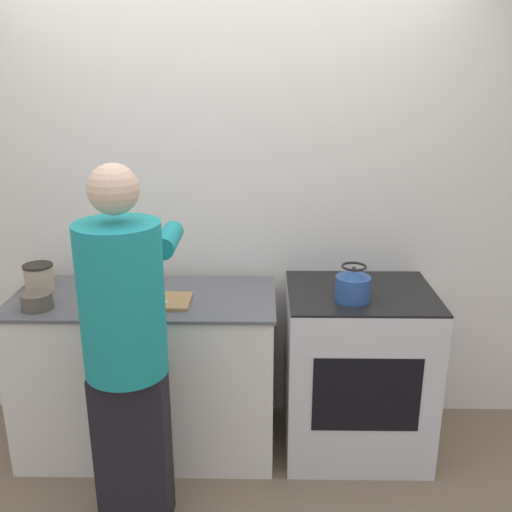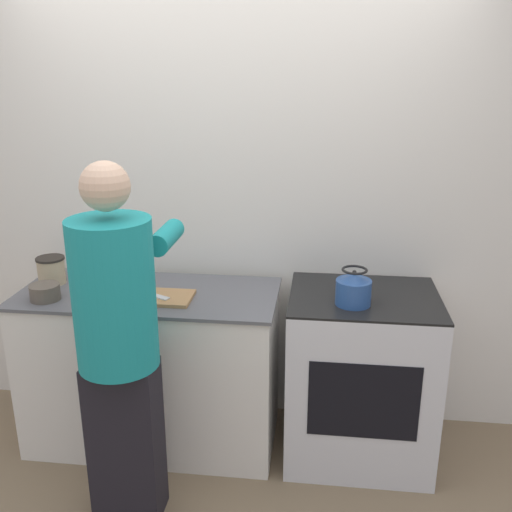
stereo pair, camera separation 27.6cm
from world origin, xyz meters
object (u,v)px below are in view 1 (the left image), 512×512
cutting_board (155,301)px  bowl_prep (37,301)px  knife (149,299)px  kettle (353,286)px  oven (357,371)px  canister_jar (39,278)px  person (126,344)px

cutting_board → bowl_prep: bowl_prep is taller
knife → bowl_prep: bowl_prep is taller
cutting_board → knife: bearing=-177.1°
kettle → oven: bearing=61.1°
oven → canister_jar: (-1.68, 0.05, 0.50)m
person → canister_jar: 0.87m
knife → bowl_prep: bearing=-146.2°
kettle → bowl_prep: 1.54m
oven → bowl_prep: size_ratio=6.07×
kettle → bowl_prep: (-1.54, -0.06, -0.07)m
person → bowl_prep: person is taller
kettle → bowl_prep: kettle is taller
knife → canister_jar: canister_jar is taller
kettle → canister_jar: (-1.61, 0.17, -0.03)m
person → bowl_prep: 0.66m
oven → cutting_board: bearing=-174.5°
knife → kettle: bearing=24.9°
kettle → bowl_prep: size_ratio=1.21×
person → bowl_prep: size_ratio=11.02×
person → kettle: bearing=24.1°
knife → cutting_board: bearing=28.7°
person → cutting_board: 0.47m
knife → person: bearing=-65.1°
oven → knife: oven is taller
person → kettle: (1.01, 0.45, 0.10)m
bowl_prep → canister_jar: size_ratio=0.99×
knife → canister_jar: 0.63m
person → kettle: person is taller
cutting_board → person: bearing=-94.1°
cutting_board → bowl_prep: (-0.56, -0.08, 0.03)m
oven → kettle: 0.55m
cutting_board → oven: bearing=5.5°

